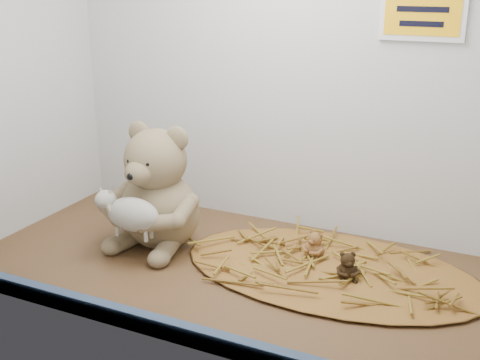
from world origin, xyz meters
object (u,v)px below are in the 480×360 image
at_px(mini_teddy_tan, 315,243).
at_px(mini_teddy_brown, 347,264).
at_px(toy_lamb, 133,214).
at_px(main_teddy, 158,186).

xyz_separation_m(mini_teddy_tan, mini_teddy_brown, (0.09, -0.07, -0.00)).
bearing_deg(mini_teddy_brown, toy_lamb, 164.33).
bearing_deg(main_teddy, mini_teddy_brown, 2.88).
bearing_deg(mini_teddy_brown, mini_teddy_tan, 115.02).
relative_size(main_teddy, toy_lamb, 1.80).
height_order(main_teddy, mini_teddy_tan, main_teddy).
relative_size(toy_lamb, mini_teddy_tan, 2.56).
distance_m(main_teddy, toy_lamb, 0.11).
distance_m(mini_teddy_tan, mini_teddy_brown, 0.12).
height_order(toy_lamb, mini_teddy_tan, toy_lamb).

